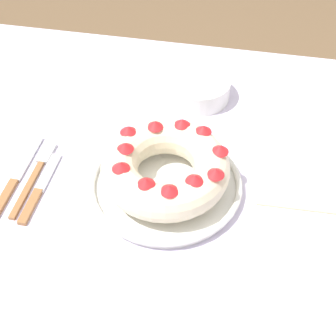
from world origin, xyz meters
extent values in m
cube|color=silver|center=(0.00, 0.00, 0.73)|extent=(1.19, 1.03, 0.03)
cylinder|color=brown|center=(-0.52, 0.44, 0.36)|extent=(0.06, 0.06, 0.71)
cylinder|color=white|center=(0.00, 0.01, 0.75)|extent=(0.28, 0.28, 0.01)
torus|color=white|center=(0.00, 0.01, 0.76)|extent=(0.29, 0.29, 0.01)
torus|color=beige|center=(0.00, 0.01, 0.80)|extent=(0.24, 0.24, 0.07)
cone|color=red|center=(-0.02, -0.07, 0.84)|extent=(0.04, 0.04, 0.01)
cone|color=red|center=(0.02, -0.07, 0.84)|extent=(0.04, 0.04, 0.01)
cone|color=red|center=(0.06, -0.04, 0.84)|extent=(0.04, 0.04, 0.01)
cone|color=red|center=(0.09, -0.02, 0.84)|extent=(0.04, 0.04, 0.01)
cone|color=red|center=(0.09, 0.04, 0.84)|extent=(0.04, 0.04, 0.01)
cone|color=red|center=(0.06, 0.08, 0.84)|extent=(0.04, 0.04, 0.01)
cone|color=red|center=(0.01, 0.09, 0.84)|extent=(0.04, 0.04, 0.01)
cone|color=red|center=(-0.03, 0.08, 0.84)|extent=(0.04, 0.04, 0.01)
cone|color=red|center=(-0.08, 0.05, 0.84)|extent=(0.04, 0.04, 0.01)
cone|color=red|center=(-0.07, 0.01, 0.84)|extent=(0.04, 0.04, 0.01)
cone|color=red|center=(-0.07, -0.04, 0.84)|extent=(0.04, 0.04, 0.01)
cube|color=#936038|center=(-0.25, -0.05, 0.75)|extent=(0.01, 0.14, 0.01)
cube|color=silver|center=(-0.25, 0.05, 0.75)|extent=(0.02, 0.06, 0.01)
cube|color=#936038|center=(-0.29, -0.08, 0.75)|extent=(0.02, 0.10, 0.01)
cube|color=silver|center=(-0.29, 0.03, 0.75)|extent=(0.02, 0.12, 0.00)
cube|color=#936038|center=(-0.23, -0.09, 0.75)|extent=(0.02, 0.08, 0.01)
cube|color=silver|center=(-0.23, 0.00, 0.75)|extent=(0.02, 0.10, 0.00)
cylinder|color=white|center=(0.02, 0.30, 0.77)|extent=(0.14, 0.14, 0.05)
cube|color=beige|center=(0.25, 0.06, 0.75)|extent=(0.17, 0.12, 0.00)
camera|label=1|loc=(0.12, -0.56, 1.41)|focal=50.00mm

